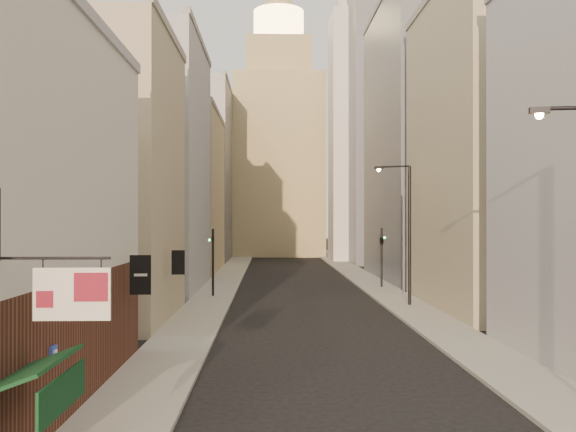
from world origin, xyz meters
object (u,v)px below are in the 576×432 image
object	(u,v)px
clock_tower	(279,145)
traffic_light_left	(213,250)
streetlamp_mid	(406,226)
white_tower	(359,126)
traffic_light_right	(382,244)

from	to	relation	value
clock_tower	traffic_light_left	world-z (taller)	clock_tower
streetlamp_mid	traffic_light_left	xyz separation A→B (m)	(-13.03, 5.14, -1.81)
clock_tower	streetlamp_mid	size ratio (longest dim) A/B	4.86
white_tower	clock_tower	bearing A→B (deg)	128.16
traffic_light_right	clock_tower	bearing A→B (deg)	-96.47
white_tower	streetlamp_mid	world-z (taller)	white_tower
traffic_light_right	streetlamp_mid	bearing A→B (deg)	73.09
streetlamp_mid	traffic_light_left	bearing A→B (deg)	-179.69
traffic_light_left	white_tower	bearing A→B (deg)	-93.93
white_tower	traffic_light_left	bearing A→B (deg)	-111.63
streetlamp_mid	traffic_light_right	size ratio (longest dim) A/B	1.85
streetlamp_mid	traffic_light_left	distance (m)	14.12
white_tower	traffic_light_left	xyz separation A→B (m)	(-16.54, -41.71, -15.14)
clock_tower	traffic_light_left	xyz separation A→B (m)	(-5.54, -55.71, -14.17)
clock_tower	traffic_light_left	bearing A→B (deg)	-95.68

